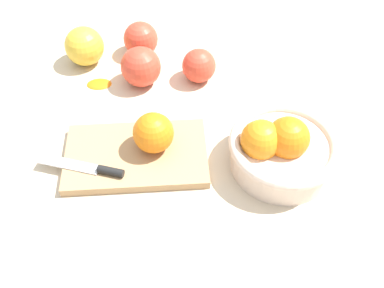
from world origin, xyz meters
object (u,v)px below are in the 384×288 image
object	(u,v)px
bowl	(281,149)
apple_front_left	(199,66)
cutting_board	(136,156)
knife	(93,168)
apple_front_right_2	(84,46)
apple_front_right	(141,67)
orange_on_board	(153,133)
apple_front_right_3	(141,39)

from	to	relation	value
bowl	apple_front_left	xyz separation A→B (m)	(0.12, -0.24, -0.01)
cutting_board	knife	xyz separation A→B (m)	(0.07, 0.03, 0.01)
cutting_board	apple_front_right_2	world-z (taller)	apple_front_right_2
apple_front_right	apple_front_right_2	bearing A→B (deg)	-32.93
apple_front_right	apple_front_left	xyz separation A→B (m)	(-0.12, -0.00, -0.01)
orange_on_board	apple_front_right	world-z (taller)	orange_on_board
apple_front_left	apple_front_right_3	bearing A→B (deg)	-39.44
orange_on_board	apple_front_right	xyz separation A→B (m)	(0.02, -0.19, -0.01)
apple_front_left	apple_front_right	bearing A→B (deg)	0.53
orange_on_board	apple_front_right_3	distance (m)	0.29
knife	apple_front_right	distance (m)	0.25
apple_front_right_2	apple_front_right_3	bearing A→B (deg)	-169.86
apple_front_right	bowl	bearing A→B (deg)	134.73
bowl	knife	world-z (taller)	bowl
knife	apple_front_right	xyz separation A→B (m)	(-0.08, -0.24, 0.02)
bowl	apple_front_right_3	bearing A→B (deg)	-54.95
apple_front_right	apple_front_right_2	xyz separation A→B (m)	(0.12, -0.08, 0.00)
orange_on_board	knife	world-z (taller)	orange_on_board
cutting_board	apple_front_left	size ratio (longest dim) A/B	3.56
cutting_board	apple_front_left	xyz separation A→B (m)	(-0.13, -0.21, 0.03)
cutting_board	knife	size ratio (longest dim) A/B	1.65
apple_front_right	apple_front_right_3	xyz separation A→B (m)	(0.00, -0.10, -0.00)
bowl	apple_front_right_3	xyz separation A→B (m)	(0.24, -0.34, -0.01)
bowl	apple_front_left	bearing A→B (deg)	-63.78
knife	apple_front_left	xyz separation A→B (m)	(-0.20, -0.24, 0.01)
orange_on_board	apple_front_right_3	world-z (taller)	orange_on_board
apple_front_left	apple_front_right_2	bearing A→B (deg)	-17.78
bowl	orange_on_board	world-z (taller)	bowl
cutting_board	apple_front_left	distance (m)	0.25
apple_front_right_2	apple_front_left	xyz separation A→B (m)	(-0.24, 0.08, -0.01)
orange_on_board	apple_front_right_2	distance (m)	0.31
knife	apple_front_left	bearing A→B (deg)	-130.30
orange_on_board	knife	bearing A→B (deg)	22.63
cutting_board	apple_front_right	distance (m)	0.21
knife	apple_front_right_3	distance (m)	0.35
apple_front_right_3	knife	bearing A→B (deg)	75.99
bowl	apple_front_right_2	world-z (taller)	bowl
apple_front_right	apple_front_left	bearing A→B (deg)	-179.47
bowl	apple_front_right_2	distance (m)	0.48
orange_on_board	apple_front_right_2	bearing A→B (deg)	-62.45
apple_front_left	orange_on_board	bearing A→B (deg)	63.62
apple_front_right	apple_front_left	distance (m)	0.12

